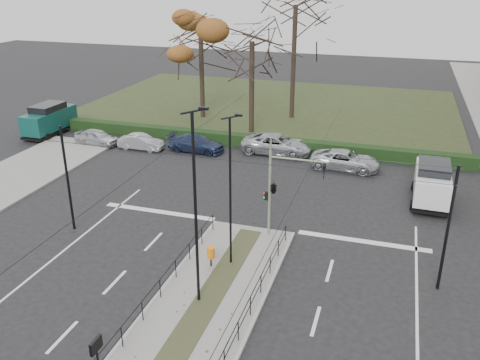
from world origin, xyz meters
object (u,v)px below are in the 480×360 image
object	(u,v)px
rust_tree	(200,27)
streetlamp_median_far	(231,191)
parked_car_fifth	(345,160)
info_panel	(97,352)
parked_car_third	(196,143)
parked_car_first	(97,137)
white_van	(432,182)
bare_tree_center	(295,14)
parked_car_fourth	(277,144)
traffic_light	(275,187)
bare_tree_near	(252,49)
parked_car_second	(141,142)
litter_bin	(211,253)
streetlamp_median_near	(196,209)
green_van	(49,119)

from	to	relation	value
rust_tree	streetlamp_median_far	bearing A→B (deg)	-65.73
parked_car_fifth	info_panel	bearing A→B (deg)	170.53
parked_car_third	parked_car_first	bearing A→B (deg)	97.85
info_panel	white_van	distance (m)	22.86
bare_tree_center	info_panel	bearing A→B (deg)	-87.90
streetlamp_median_far	parked_car_fourth	world-z (taller)	streetlamp_median_far
parked_car_fourth	bare_tree_center	xyz separation A→B (m)	(-1.12, 10.58, 9.00)
traffic_light	rust_tree	bearing A→B (deg)	120.29
bare_tree_center	bare_tree_near	bearing A→B (deg)	-112.14
info_panel	parked_car_fourth	distance (m)	25.97
parked_car_fourth	parked_car_second	bearing A→B (deg)	104.19
bare_tree_center	bare_tree_near	world-z (taller)	bare_tree_center
parked_car_first	rust_tree	xyz separation A→B (m)	(5.31, 10.44, 7.97)
traffic_light	streetlamp_median_far	world-z (taller)	streetlamp_median_far
parked_car_first	bare_tree_near	size ratio (longest dim) A/B	0.37
litter_bin	streetlamp_median_near	world-z (taller)	streetlamp_median_near
info_panel	white_van	world-z (taller)	white_van
info_panel	green_van	distance (m)	32.29
parked_car_second	bare_tree_near	distance (m)	12.10
streetlamp_median_near	bare_tree_near	bearing A→B (deg)	101.14
parked_car_fourth	green_van	xyz separation A→B (m)	(-20.26, -0.98, 0.62)
streetlamp_median_far	parked_car_second	bearing A→B (deg)	130.85
streetlamp_median_near	green_van	bearing A→B (deg)	138.72
parked_car_fourth	parked_car_first	bearing A→B (deg)	101.15
streetlamp_median_near	parked_car_fourth	xyz separation A→B (m)	(-1.36, 19.97, -3.76)
parked_car_third	parked_car_fifth	world-z (taller)	parked_car_fifth
parked_car_fourth	parked_car_fifth	world-z (taller)	parked_car_fourth
litter_bin	parked_car_third	size ratio (longest dim) A/B	0.22
parked_car_first	parked_car_fourth	xyz separation A→B (m)	(14.75, 2.32, 0.12)
parked_car_second	rust_tree	size ratio (longest dim) A/B	0.33
parked_car_second	bare_tree_near	world-z (taller)	bare_tree_near
rust_tree	bare_tree_center	size ratio (longest dim) A/B	0.81
bare_tree_center	rust_tree	bearing A→B (deg)	-163.52
litter_bin	parked_car_fifth	xyz separation A→B (m)	(4.64, 15.41, -0.17)
litter_bin	parked_car_fourth	size ratio (longest dim) A/B	0.18
parked_car_first	streetlamp_median_near	bearing A→B (deg)	-131.64
parked_car_second	rust_tree	distance (m)	13.18
litter_bin	rust_tree	world-z (taller)	rust_tree
streetlamp_median_near	rust_tree	bearing A→B (deg)	111.04
green_van	bare_tree_near	distance (m)	18.68
rust_tree	bare_tree_center	world-z (taller)	bare_tree_center
traffic_light	bare_tree_center	world-z (taller)	bare_tree_center
white_van	bare_tree_near	size ratio (longest dim) A/B	0.48
parked_car_third	rust_tree	bearing A→B (deg)	20.01
parked_car_second	white_van	size ratio (longest dim) A/B	0.75
parked_car_fourth	rust_tree	world-z (taller)	rust_tree
litter_bin	white_van	size ratio (longest dim) A/B	0.20
streetlamp_median_far	parked_car_first	world-z (taller)	streetlamp_median_far
parked_car_fourth	bare_tree_near	distance (m)	8.83
streetlamp_median_near	rust_tree	xyz separation A→B (m)	(-10.81, 28.09, 4.10)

